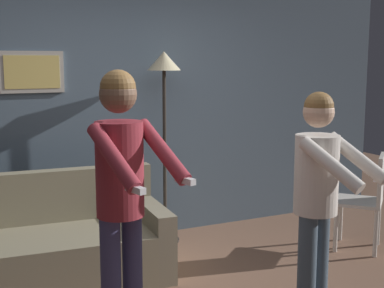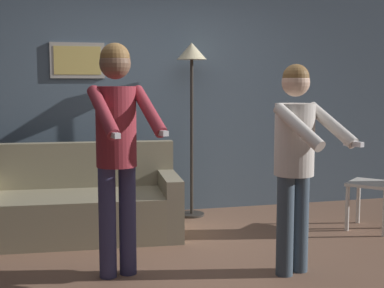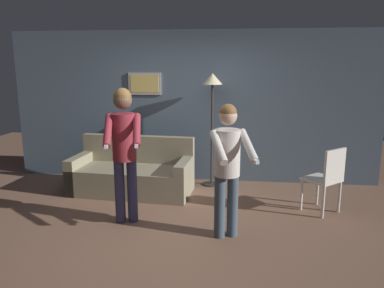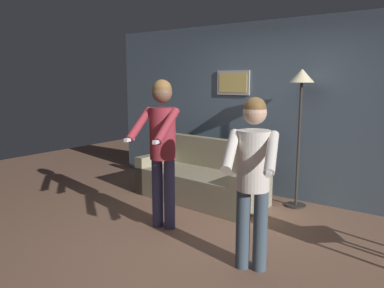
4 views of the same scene
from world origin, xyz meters
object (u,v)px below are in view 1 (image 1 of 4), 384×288
Objects in this scene: person_standing_right at (318,187)px; dining_chair_distant at (368,196)px; couch at (49,249)px; torchiere_lamp at (164,85)px; person_standing_left at (121,181)px.

dining_chair_distant is (1.34, 0.90, -0.42)m from person_standing_right.
couch is 2.23m from person_standing_right.
person_standing_left is (-1.00, -1.68, -0.50)m from torchiere_lamp.
couch is 1.12× the size of person_standing_left.
person_standing_right is 1.67m from dining_chair_distant.
dining_chair_distant is (2.65, 0.62, -0.54)m from person_standing_left.
torchiere_lamp is 1.08× the size of person_standing_left.
torchiere_lamp is at bearing 22.15° from couch.
couch is 2.10× the size of dining_chair_distant.
person_standing_right is at bearing -81.01° from torchiere_lamp.
dining_chair_distant is at bearing 13.25° from person_standing_left.
person_standing_left reaches higher than couch.
dining_chair_distant is (2.90, -0.55, 0.25)m from couch.
person_standing_right is (1.31, -0.28, -0.11)m from person_standing_left.
dining_chair_distant is at bearing -10.74° from couch.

